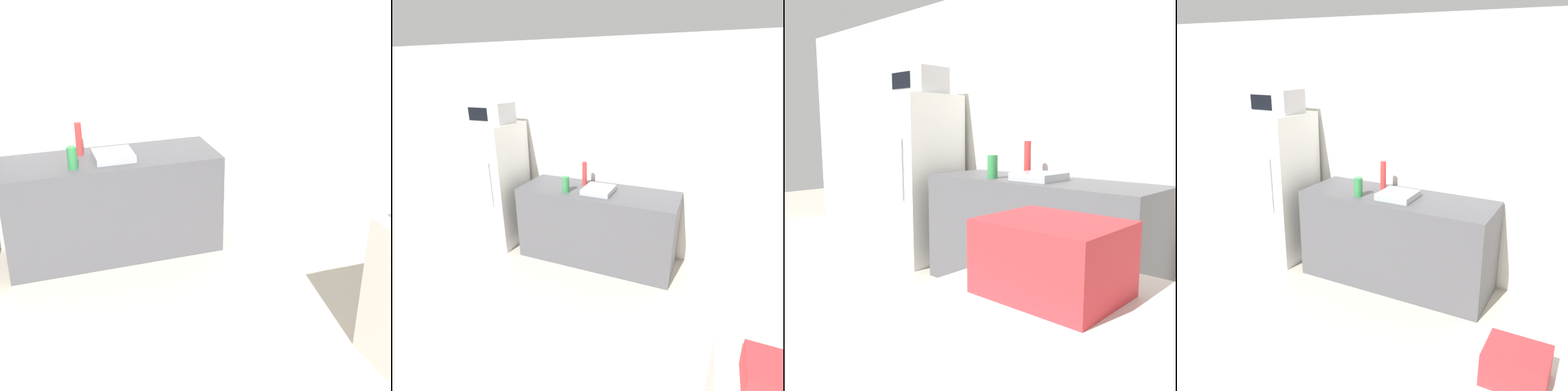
% 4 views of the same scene
% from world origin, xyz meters
% --- Properties ---
extents(wall_back, '(8.00, 0.06, 2.60)m').
position_xyz_m(wall_back, '(0.00, 3.30, 1.30)').
color(wall_back, white).
rests_on(wall_back, ground_plane).
extents(refrigerator, '(0.57, 0.70, 1.64)m').
position_xyz_m(refrigerator, '(-1.20, 2.87, 0.82)').
color(refrigerator, white).
rests_on(refrigerator, ground_plane).
extents(microwave, '(0.50, 0.36, 0.25)m').
position_xyz_m(microwave, '(-1.20, 2.87, 1.77)').
color(microwave, '#BCBCC1').
rests_on(microwave, refrigerator).
extents(counter, '(1.90, 0.67, 0.92)m').
position_xyz_m(counter, '(0.22, 2.91, 0.46)').
color(counter, '#4C4C51').
rests_on(counter, ground_plane).
extents(sink_basin, '(0.34, 0.34, 0.06)m').
position_xyz_m(sink_basin, '(0.25, 2.86, 0.95)').
color(sink_basin, '#9EA3A8').
rests_on(sink_basin, counter).
extents(bottle_tall, '(0.06, 0.06, 0.29)m').
position_xyz_m(bottle_tall, '(-0.01, 3.05, 1.07)').
color(bottle_tall, red).
rests_on(bottle_tall, counter).
extents(bottle_short, '(0.08, 0.08, 0.19)m').
position_xyz_m(bottle_short, '(-0.11, 2.73, 1.01)').
color(bottle_short, '#2D7F42').
rests_on(bottle_short, counter).
extents(basket, '(0.25, 0.20, 0.14)m').
position_xyz_m(basket, '(1.76, 0.78, 1.07)').
color(basket, red).
rests_on(basket, shelf_cabinet).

